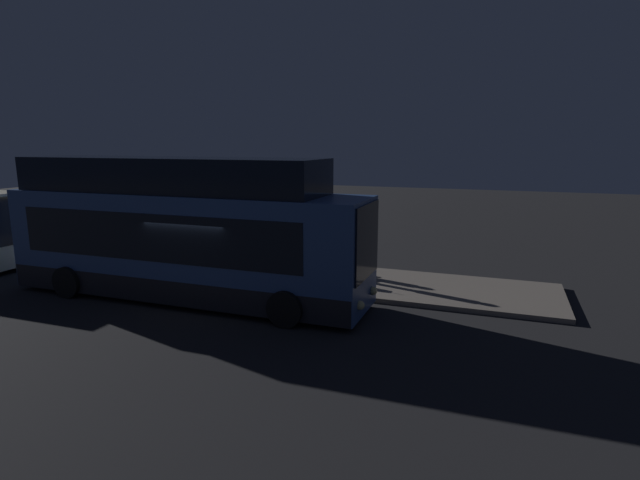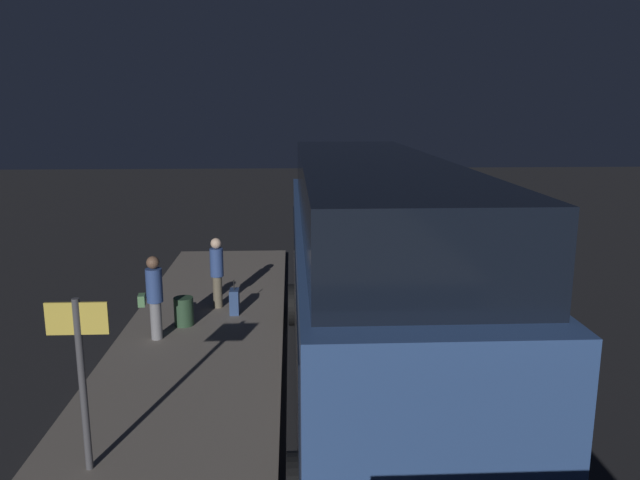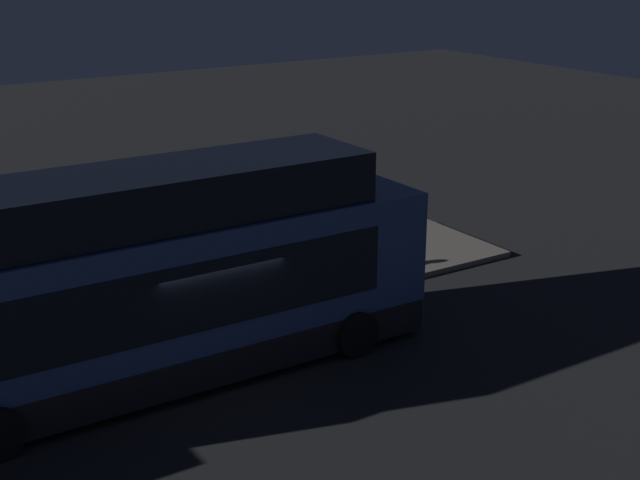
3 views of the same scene
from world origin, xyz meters
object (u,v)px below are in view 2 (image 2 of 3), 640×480
object	(u,v)px
passenger_waiting	(217,269)
sign_post	(81,362)
passenger_boarding	(154,294)
bus_lead	(367,296)
trash_bin	(184,311)
suitcase	(234,302)

from	to	relation	value
passenger_waiting	sign_post	world-z (taller)	sign_post
passenger_boarding	passenger_waiting	xyz separation A→B (m)	(2.09, -1.08, -0.03)
passenger_boarding	passenger_waiting	distance (m)	2.35
bus_lead	trash_bin	size ratio (longest dim) A/B	17.39
sign_post	passenger_waiting	bearing A→B (deg)	-7.97
passenger_boarding	trash_bin	distance (m)	1.17
suitcase	trash_bin	bearing A→B (deg)	124.59
sign_post	trash_bin	xyz separation A→B (m)	(5.72, -0.35, -1.25)
bus_lead	suitcase	size ratio (longest dim) A/B	13.47
suitcase	sign_post	size ratio (longest dim) A/B	0.34
passenger_waiting	sign_post	xyz separation A→B (m)	(-6.98, 0.98, 0.60)
suitcase	sign_post	bearing A→B (deg)	167.52
passenger_boarding	sign_post	world-z (taller)	sign_post
passenger_waiting	suitcase	xyz separation A→B (m)	(-0.51, -0.45, -0.68)
bus_lead	passenger_boarding	size ratio (longest dim) A/B	6.21
suitcase	sign_post	xyz separation A→B (m)	(-6.47, 1.43, 1.27)
suitcase	trash_bin	size ratio (longest dim) A/B	1.29
passenger_waiting	bus_lead	bearing A→B (deg)	68.13
sign_post	passenger_boarding	bearing A→B (deg)	1.23
bus_lead	passenger_waiting	bearing A→B (deg)	32.78
passenger_waiting	suitcase	distance (m)	0.96
passenger_boarding	suitcase	size ratio (longest dim) A/B	2.17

